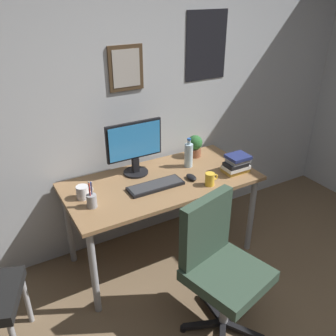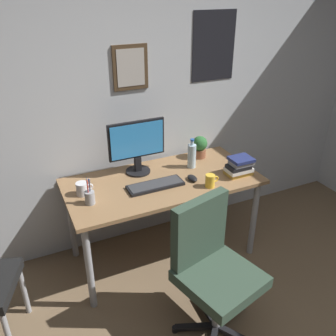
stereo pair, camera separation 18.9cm
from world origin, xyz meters
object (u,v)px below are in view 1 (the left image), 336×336
object	(u,v)px
office_chair	(219,261)
pen_cup	(92,200)
coffee_mug_near	(83,192)
potted_plant	(195,145)
monitor	(134,146)
computer_mouse	(191,177)
coffee_mug_far	(210,179)
keyboard	(156,186)
water_bottle	(189,155)
book_stack_left	(236,164)

from	to	relation	value
office_chair	pen_cup	bearing A→B (deg)	130.22
coffee_mug_near	potted_plant	distance (m)	1.10
monitor	potted_plant	bearing A→B (deg)	3.33
computer_mouse	coffee_mug_far	size ratio (longest dim) A/B	0.99
office_chair	monitor	distance (m)	1.09
coffee_mug_near	pen_cup	distance (m)	0.14
office_chair	keyboard	bearing A→B (deg)	96.23
water_bottle	coffee_mug_far	bearing A→B (deg)	-94.51
office_chair	computer_mouse	distance (m)	0.75
coffee_mug_near	potted_plant	world-z (taller)	potted_plant
coffee_mug_far	pen_cup	bearing A→B (deg)	170.26
monitor	computer_mouse	world-z (taller)	monitor
coffee_mug_near	book_stack_left	world-z (taller)	book_stack_left
coffee_mug_near	water_bottle	bearing A→B (deg)	3.47
monitor	pen_cup	xyz separation A→B (m)	(-0.47, -0.30, -0.19)
computer_mouse	book_stack_left	xyz separation A→B (m)	(0.38, -0.08, 0.05)
monitor	computer_mouse	distance (m)	0.51
office_chair	coffee_mug_near	xyz separation A→B (m)	(-0.60, 0.83, 0.26)
keyboard	computer_mouse	world-z (taller)	computer_mouse
keyboard	coffee_mug_near	bearing A→B (deg)	167.19
coffee_mug_far	computer_mouse	bearing A→B (deg)	117.44
water_bottle	coffee_mug_near	distance (m)	0.93
office_chair	water_bottle	world-z (taller)	water_bottle
computer_mouse	office_chair	bearing A→B (deg)	-108.10
office_chair	potted_plant	world-z (taller)	office_chair
monitor	coffee_mug_near	bearing A→B (deg)	-161.49
pen_cup	book_stack_left	xyz separation A→B (m)	(1.19, -0.08, 0.02)
coffee_mug_far	pen_cup	size ratio (longest dim) A/B	0.55
keyboard	water_bottle	distance (m)	0.45
keyboard	potted_plant	distance (m)	0.65
office_chair	pen_cup	distance (m)	0.94
keyboard	monitor	bearing A→B (deg)	96.97
water_bottle	book_stack_left	size ratio (longest dim) A/B	1.18
coffee_mug_near	monitor	bearing A→B (deg)	18.51
coffee_mug_near	book_stack_left	size ratio (longest dim) A/B	0.59
computer_mouse	pen_cup	xyz separation A→B (m)	(-0.80, 0.01, 0.04)
monitor	book_stack_left	bearing A→B (deg)	-28.53
pen_cup	book_stack_left	world-z (taller)	pen_cup
water_bottle	book_stack_left	distance (m)	0.40
office_chair	monitor	world-z (taller)	monitor
monitor	book_stack_left	size ratio (longest dim) A/B	2.16
water_bottle	monitor	bearing A→B (deg)	166.18
computer_mouse	potted_plant	world-z (taller)	potted_plant
computer_mouse	monitor	bearing A→B (deg)	137.07
office_chair	monitor	xyz separation A→B (m)	(-0.11, 0.99, 0.45)
office_chair	computer_mouse	size ratio (longest dim) A/B	8.64
keyboard	office_chair	bearing A→B (deg)	-83.77
coffee_mug_far	coffee_mug_near	bearing A→B (deg)	162.00
office_chair	coffee_mug_near	distance (m)	1.06
monitor	coffee_mug_far	size ratio (longest dim) A/B	4.15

